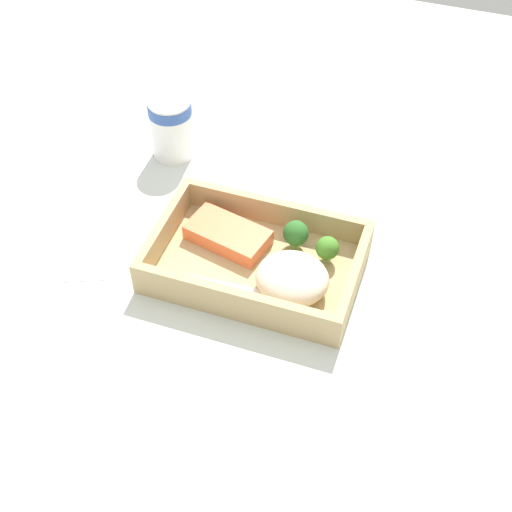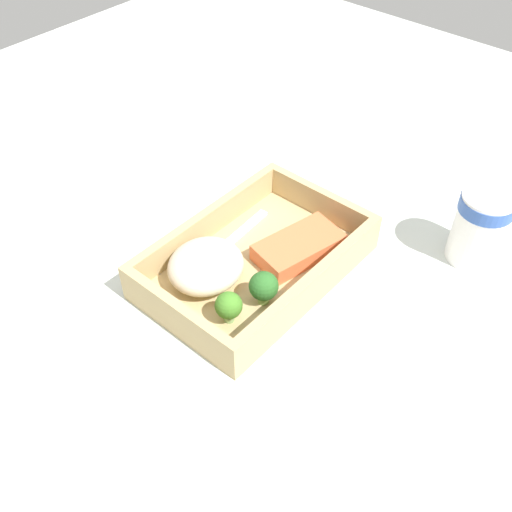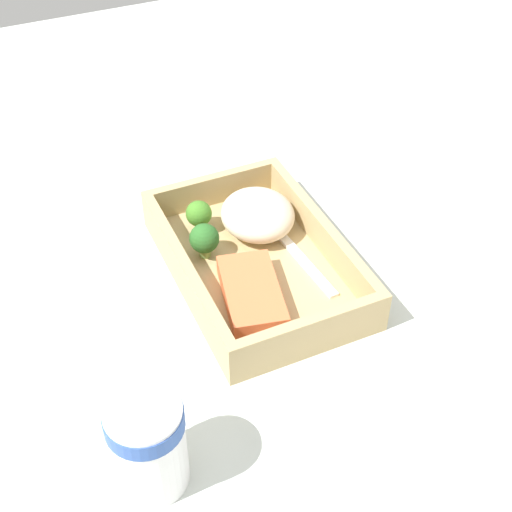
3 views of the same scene
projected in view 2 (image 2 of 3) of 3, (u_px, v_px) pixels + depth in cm
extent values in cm
cube|color=silver|center=(256.00, 277.00, 76.19)|extent=(160.00, 160.00, 2.00)
cube|color=tan|center=(256.00, 268.00, 75.08)|extent=(27.68, 18.15, 1.20)
cube|color=tan|center=(207.00, 223.00, 77.28)|extent=(27.68, 1.20, 3.97)
cube|color=tan|center=(311.00, 286.00, 69.29)|extent=(27.68, 1.20, 3.97)
cube|color=tan|center=(320.00, 202.00, 80.47)|extent=(1.20, 15.75, 3.97)
cube|color=tan|center=(178.00, 316.00, 66.10)|extent=(1.20, 15.75, 3.97)
cube|color=#EF6E40|center=(299.00, 247.00, 75.28)|extent=(12.13, 8.18, 2.29)
ellipsoid|color=beige|center=(206.00, 266.00, 71.23)|extent=(9.49, 8.78, 4.63)
cylinder|color=#7BA04F|center=(264.00, 297.00, 69.68)|extent=(1.32, 1.32, 1.68)
sphere|color=#2B6526|center=(264.00, 286.00, 68.43)|extent=(3.48, 3.48, 3.48)
cylinder|color=#81AA68|center=(229.00, 315.00, 67.67)|extent=(1.20, 1.20, 1.62)
sphere|color=#448127|center=(229.00, 305.00, 66.50)|extent=(3.16, 3.16, 3.16)
cube|color=white|center=(236.00, 236.00, 78.13)|extent=(12.45, 2.00, 0.44)
cube|color=white|center=(197.00, 271.00, 73.58)|extent=(3.55, 2.44, 0.44)
cylinder|color=white|center=(479.00, 228.00, 74.05)|extent=(6.46, 6.46, 9.88)
cylinder|color=#3356A8|center=(487.00, 205.00, 71.51)|extent=(6.66, 6.66, 1.78)
cube|color=white|center=(336.00, 179.00, 89.32)|extent=(12.12, 14.04, 0.24)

